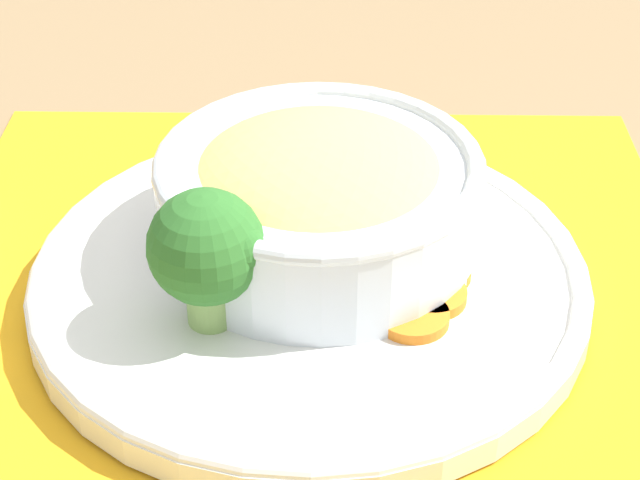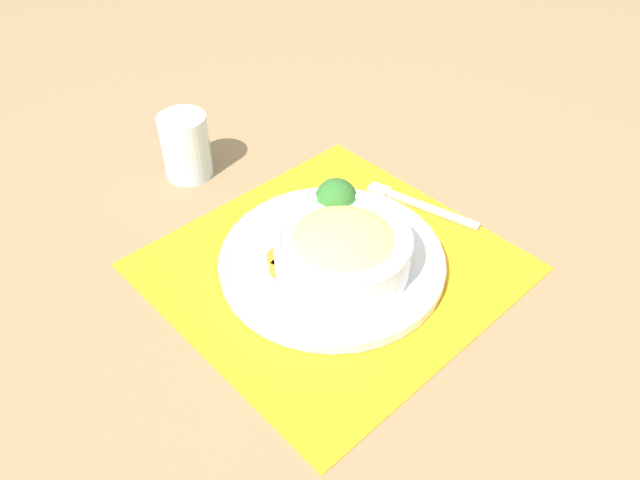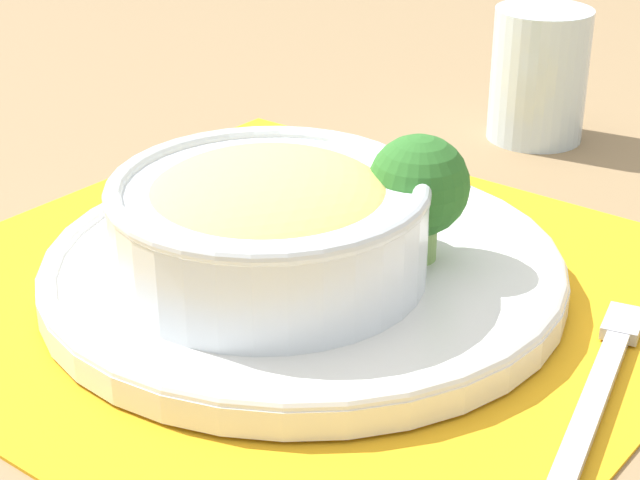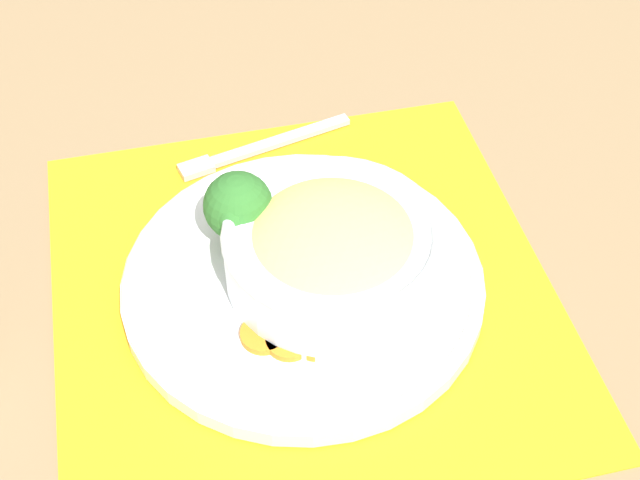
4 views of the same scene
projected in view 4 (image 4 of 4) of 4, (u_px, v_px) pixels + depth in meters
name	position (u px, v px, depth m)	size (l,w,h in m)	color
ground_plane	(303.00, 292.00, 0.77)	(4.00, 4.00, 0.00)	#8C704C
placemat	(303.00, 290.00, 0.77)	(0.45, 0.44, 0.00)	orange
plate	(303.00, 280.00, 0.76)	(0.31, 0.31, 0.02)	white
bowl	(333.00, 249.00, 0.73)	(0.18, 0.18, 0.07)	silver
broccoli_floret	(238.00, 207.00, 0.75)	(0.06, 0.06, 0.08)	#84AD5B
carrot_slice_near	(264.00, 334.00, 0.71)	(0.04, 0.04, 0.01)	orange
carrot_slice_middle	(289.00, 340.00, 0.70)	(0.04, 0.04, 0.01)	orange
carrot_slice_far	(316.00, 340.00, 0.70)	(0.04, 0.04, 0.01)	orange
fork	(249.00, 151.00, 0.88)	(0.05, 0.18, 0.01)	#B7B7BC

